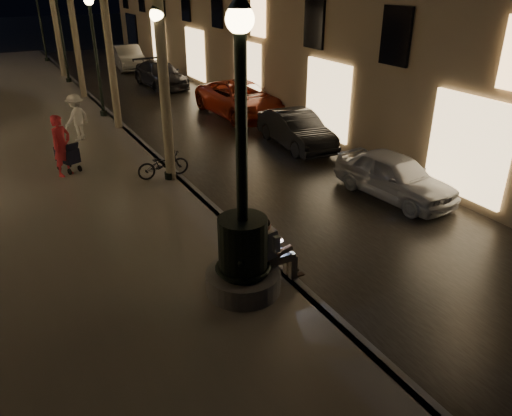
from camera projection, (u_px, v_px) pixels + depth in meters
ground at (118, 125)px, 20.24m from camera, size 120.00×120.00×0.00m
cobble_lane at (187, 116)px, 21.54m from camera, size 6.00×45.00×0.02m
promenade at (10, 137)px, 18.46m from camera, size 8.00×45.00×0.20m
curb_strip at (118, 123)px, 20.20m from camera, size 0.25×45.00×0.20m
fountain_lamppost at (243, 243)px, 8.99m from camera, size 1.40×1.40×5.21m
seated_man_laptop at (272, 248)px, 9.37m from camera, size 1.04×0.35×1.41m
lamp_curb_a at (161, 72)px, 13.17m from camera, size 0.36×0.36×4.81m
lamp_curb_b at (94, 39)px, 19.51m from camera, size 0.36×0.36×4.81m
lamp_curb_c at (60, 23)px, 25.85m from camera, size 0.36×0.36×4.81m
lamp_curb_d at (39, 13)px, 32.19m from camera, size 0.36×0.36×4.81m
stroller at (67, 155)px, 14.81m from camera, size 0.66×1.00×1.03m
car_front at (395, 176)px, 13.55m from camera, size 1.79×3.73×1.23m
car_second at (296, 130)px, 17.49m from camera, size 1.58×3.86×1.25m
car_third at (242, 99)px, 21.24m from camera, size 2.50×5.18×1.42m
car_rear at (161, 74)px, 26.73m from camera, size 2.01×4.51×1.29m
car_fifth at (128, 57)px, 31.59m from camera, size 1.91×4.47×1.43m
pedestrian_red at (62, 146)px, 14.37m from camera, size 0.78×0.72×1.80m
pedestrian_white at (76, 117)px, 17.45m from camera, size 1.21×1.11×1.63m
bicycle at (163, 164)px, 14.43m from camera, size 1.52×0.56×0.79m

